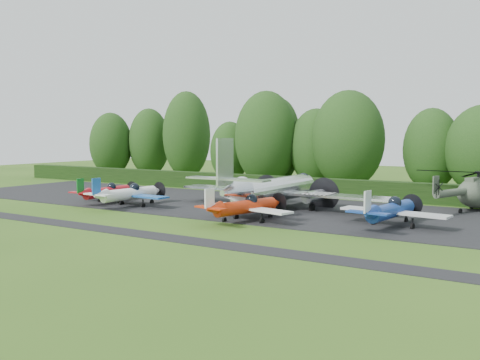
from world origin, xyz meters
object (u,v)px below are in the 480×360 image
Objects in this scene: light_plane_white at (130,194)px; light_plane_blue at (391,210)px; light_plane_orange at (246,207)px; transport_plane at (274,190)px; helicopter at (478,190)px; light_plane_red at (107,192)px.

light_plane_blue is at bearing 1.41° from light_plane_white.
light_plane_white is 13.82m from light_plane_orange.
transport_plane reaches higher than helicopter.
light_plane_white is at bearing 178.43° from light_plane_blue.
light_plane_red is 3.74m from light_plane_white.
light_plane_red is 27.66m from light_plane_blue.
helicopter reaches higher than light_plane_red.
light_plane_red is at bearing 176.28° from light_plane_blue.
light_plane_red is (-16.17, -4.50, -0.73)m from transport_plane.
light_plane_orange is 10.82m from light_plane_blue.
transport_plane reaches higher than light_plane_orange.
light_plane_orange is at bearing -9.65° from light_plane_white.
transport_plane is 2.48× the size of light_plane_blue.
light_plane_white is at bearing -158.36° from transport_plane.
light_plane_orange is 0.63× the size of helicopter.
transport_plane is at bearing 19.31° from light_plane_white.
light_plane_white is (-12.50, -5.23, -0.62)m from transport_plane.
light_plane_red is 0.91× the size of light_plane_white.
light_plane_white is at bearing -8.40° from light_plane_red.
light_plane_white reaches higher than light_plane_red.
light_plane_orange is (1.23, -6.74, -0.66)m from transport_plane.
light_plane_orange is at bearing -167.39° from light_plane_blue.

